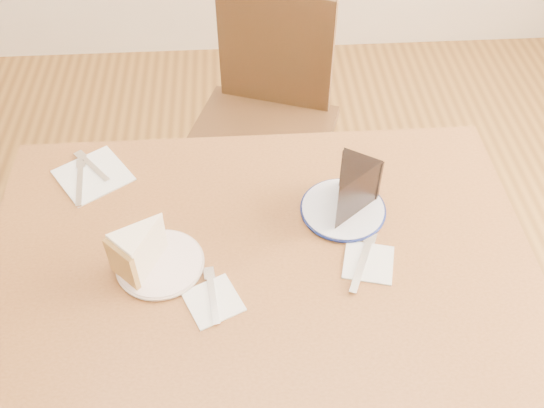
{
  "coord_description": "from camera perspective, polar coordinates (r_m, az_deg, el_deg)",
  "views": [
    {
      "loc": [
        -0.02,
        -0.82,
        1.79
      ],
      "look_at": [
        0.04,
        0.1,
        0.8
      ],
      "focal_mm": 40.0,
      "sensor_mm": 36.0,
      "label": 1
    }
  ],
  "objects": [
    {
      "name": "ground",
      "position": [
        1.97,
        -0.88,
        -18.45
      ],
      "size": [
        4.0,
        4.0,
        0.0
      ],
      "primitive_type": "plane",
      "color": "#513415",
      "rests_on": "ground"
    },
    {
      "name": "table",
      "position": [
        1.4,
        -1.18,
        -7.29
      ],
      "size": [
        1.2,
        0.8,
        0.75
      ],
      "color": "#512E16",
      "rests_on": "ground"
    },
    {
      "name": "chair_far",
      "position": [
        2.03,
        -0.77,
        7.53
      ],
      "size": [
        0.57,
        0.57,
        0.91
      ],
      "rotation": [
        0.0,
        0.0,
        2.81
      ],
      "color": "black",
      "rests_on": "ground"
    },
    {
      "name": "plate_cream",
      "position": [
        1.32,
        -10.46,
        -5.57
      ],
      "size": [
        0.18,
        0.18,
        0.01
      ],
      "primitive_type": "cylinder",
      "color": "white",
      "rests_on": "table"
    },
    {
      "name": "plate_navy",
      "position": [
        1.41,
        6.69,
        -0.51
      ],
      "size": [
        0.19,
        0.19,
        0.01
      ],
      "primitive_type": "cylinder",
      "color": "white",
      "rests_on": "table"
    },
    {
      "name": "carrot_cake",
      "position": [
        1.29,
        -11.86,
        -3.97
      ],
      "size": [
        0.14,
        0.14,
        0.09
      ],
      "primitive_type": null,
      "rotation": [
        0.0,
        0.0,
        -0.78
      ],
      "color": "#F7EACC",
      "rests_on": "plate_cream"
    },
    {
      "name": "chocolate_cake",
      "position": [
        1.36,
        7.22,
        0.97
      ],
      "size": [
        0.15,
        0.16,
        0.11
      ],
      "primitive_type": null,
      "rotation": [
        0.0,
        0.0,
        2.58
      ],
      "color": "black",
      "rests_on": "plate_navy"
    },
    {
      "name": "napkin_cream",
      "position": [
        1.26,
        -5.55,
        -9.1
      ],
      "size": [
        0.14,
        0.14,
        0.0
      ],
      "primitive_type": "cube",
      "rotation": [
        0.0,
        0.0,
        0.43
      ],
      "color": "white",
      "rests_on": "table"
    },
    {
      "name": "napkin_navy",
      "position": [
        1.33,
        9.07,
        -5.44
      ],
      "size": [
        0.13,
        0.13,
        0.0
      ],
      "primitive_type": "cube",
      "rotation": [
        0.0,
        0.0,
        -0.25
      ],
      "color": "white",
      "rests_on": "table"
    },
    {
      "name": "napkin_spare",
      "position": [
        1.55,
        -16.48,
        2.6
      ],
      "size": [
        0.22,
        0.22,
        0.0
      ],
      "primitive_type": "cube",
      "rotation": [
        0.0,
        0.0,
        0.6
      ],
      "color": "white",
      "rests_on": "table"
    },
    {
      "name": "fork_cream",
      "position": [
        1.26,
        -5.63,
        -8.57
      ],
      "size": [
        0.03,
        0.14,
        0.0
      ],
      "primitive_type": "cube",
      "rotation": [
        0.0,
        0.0,
        0.12
      ],
      "color": "silver",
      "rests_on": "napkin_cream"
    },
    {
      "name": "knife_navy",
      "position": [
        1.32,
        8.51,
        -5.43
      ],
      "size": [
        0.08,
        0.16,
        0.0
      ],
      "primitive_type": "cube",
      "rotation": [
        0.0,
        0.0,
        -0.41
      ],
      "color": "silver",
      "rests_on": "napkin_navy"
    },
    {
      "name": "fork_spare",
      "position": [
        1.57,
        -16.54,
        3.42
      ],
      "size": [
        0.1,
        0.12,
        0.0
      ],
      "primitive_type": "cube",
      "rotation": [
        0.0,
        0.0,
        0.69
      ],
      "color": "silver",
      "rests_on": "napkin_spare"
    },
    {
      "name": "knife_spare",
      "position": [
        1.54,
        -17.64,
        1.94
      ],
      "size": [
        0.03,
        0.16,
        0.0
      ],
      "primitive_type": "cube",
      "rotation": [
        0.0,
        0.0,
        0.11
      ],
      "color": "white",
      "rests_on": "napkin_spare"
    }
  ]
}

